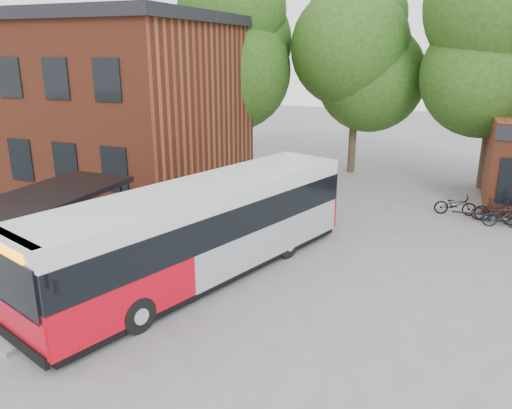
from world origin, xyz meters
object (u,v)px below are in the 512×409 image
at_px(city_bus, 203,232).
at_px(bicycle_1, 496,211).
at_px(bus_shelter, 50,240).
at_px(bicycle_2, 492,211).
at_px(bicycle_3, 503,217).
at_px(bicycle_0, 455,205).

height_order(city_bus, bicycle_1, city_bus).
relative_size(bus_shelter, bicycle_1, 4.00).
height_order(bicycle_1, bicycle_2, bicycle_1).
xyz_separation_m(bicycle_2, bicycle_3, (0.35, -0.77, 0.03)).
xyz_separation_m(city_bus, bicycle_3, (9.08, 8.45, -1.04)).
bearing_deg(bicycle_1, bicycle_3, -143.24).
xyz_separation_m(bus_shelter, bicycle_3, (13.10, 10.62, -0.99)).
relative_size(bus_shelter, bicycle_2, 4.26).
relative_size(bus_shelter, bicycle_0, 4.05).
bearing_deg(city_bus, bicycle_2, 65.28).
bearing_deg(city_bus, bus_shelter, -132.84).
bearing_deg(bus_shelter, bicycle_2, 41.78).
bearing_deg(bicycle_0, bicycle_1, -117.26).
xyz_separation_m(city_bus, bicycle_2, (8.74, 9.22, -1.06)).
bearing_deg(bicycle_0, bicycle_3, -127.51).
bearing_deg(bicycle_0, city_bus, 135.29).
bearing_deg(bicycle_2, city_bus, 130.17).
bearing_deg(bus_shelter, bicycle_1, 40.74).
xyz_separation_m(bicycle_0, bicycle_2, (1.45, -0.28, -0.02)).
xyz_separation_m(bus_shelter, bicycle_2, (12.75, 11.39, -1.02)).
relative_size(city_bus, bicycle_1, 6.72).
bearing_deg(city_bus, bicycle_0, 71.26).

